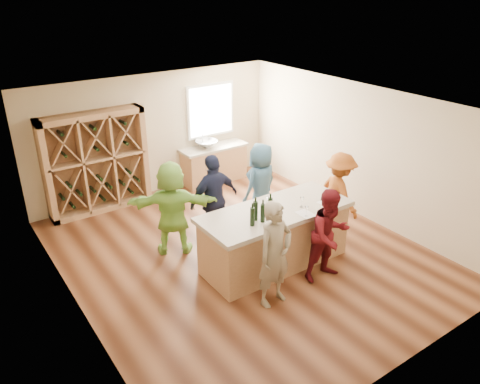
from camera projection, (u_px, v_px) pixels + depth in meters
floor at (242, 255)px, 8.80m from camera, size 6.00×7.00×0.10m
ceiling at (242, 103)px, 7.59m from camera, size 6.00×7.00×0.10m
wall_back at (154, 134)px, 10.84m from camera, size 6.00×0.10×2.80m
wall_front at (414, 283)px, 5.55m from camera, size 6.00×0.10×2.80m
wall_left at (66, 234)px, 6.61m from camera, size 0.10×7.00×2.80m
wall_right at (361, 151)px, 9.78m from camera, size 0.10×7.00×2.80m
window_frame at (210, 110)px, 11.41m from camera, size 1.30×0.06×1.30m
window_pane at (211, 111)px, 11.39m from camera, size 1.18×0.01×1.18m
wine_rack at (96, 163)px, 9.97m from camera, size 2.20×0.45×2.20m
back_counter_base at (214, 165)px, 11.71m from camera, size 1.60×0.58×0.86m
back_counter_top at (214, 147)px, 11.52m from camera, size 1.70×0.62×0.06m
sink at (207, 144)px, 11.36m from camera, size 0.54×0.54×0.19m
faucet at (203, 140)px, 11.47m from camera, size 0.02×0.02×0.30m
tasting_counter_base at (275, 239)px, 8.26m from camera, size 2.60×1.00×1.00m
tasting_counter_top at (276, 211)px, 8.03m from camera, size 2.72×1.12×0.08m
wine_bottle_b at (252, 217)px, 7.43m from camera, size 0.10×0.10×0.31m
wine_bottle_c at (255, 211)px, 7.60m from camera, size 0.08×0.08×0.33m
wine_bottle_d at (263, 213)px, 7.55m from camera, size 0.10×0.10×0.31m
wine_bottle_e at (270, 207)px, 7.74m from camera, size 0.09×0.09×0.32m
wine_glass_a at (280, 218)px, 7.51m from camera, size 0.08×0.08×0.20m
wine_glass_b at (306, 212)px, 7.74m from camera, size 0.07×0.07×0.17m
wine_glass_c at (327, 204)px, 7.99m from camera, size 0.07×0.07×0.17m
wine_glass_d at (302, 202)px, 8.06m from camera, size 0.08×0.08×0.19m
wine_glass_e at (325, 197)px, 8.24m from camera, size 0.09×0.09×0.19m
tasting_menu_a at (275, 225)px, 7.52m from camera, size 0.24×0.31×0.00m
tasting_menu_b at (306, 214)px, 7.86m from camera, size 0.24×0.32×0.00m
tasting_menu_c at (327, 203)px, 8.23m from camera, size 0.26×0.34×0.00m
person_near_left at (275, 254)px, 7.10m from camera, size 0.68×0.53×1.74m
person_near_right at (330, 235)px, 7.74m from camera, size 0.82×0.49×1.63m
person_server at (339, 194)px, 9.17m from camera, size 0.70×1.16×1.68m
person_far_mid at (214, 199)px, 8.84m from camera, size 1.06×0.58×1.77m
person_far_right at (261, 184)px, 9.53m from camera, size 0.95×0.73×1.73m
person_far_left at (172, 208)px, 8.47m from camera, size 1.73×1.34×1.79m
wine_glass_f at (266, 201)px, 8.10m from camera, size 0.07×0.07×0.18m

